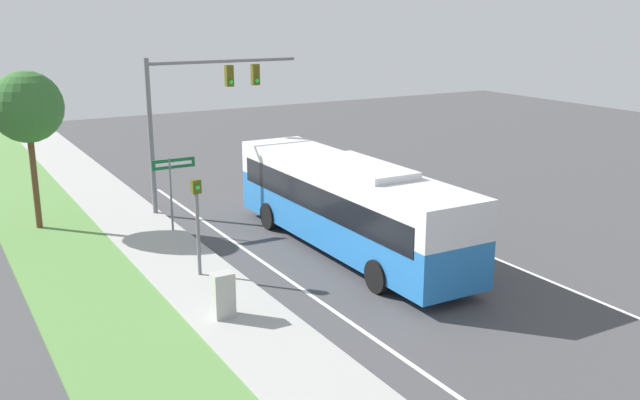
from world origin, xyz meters
TOP-DOWN VIEW (x-y plane):
  - ground_plane at (0.00, 0.00)m, footprint 80.00×80.00m
  - sidewalk at (-6.20, 0.00)m, footprint 2.80×80.00m
  - grass_verge at (-9.40, 0.00)m, footprint 3.60×80.00m
  - lane_divider_near at (-3.60, 0.00)m, footprint 0.14×30.00m
  - lane_divider_far at (3.60, 0.00)m, footprint 0.14×30.00m
  - bus at (-0.48, 2.83)m, footprint 2.78×12.20m
  - signal_gantry at (-3.01, 10.72)m, footprint 6.75×0.41m
  - pedestrian_signal at (-6.00, 2.93)m, footprint 0.28×0.34m
  - street_sign at (-5.12, 7.99)m, footprint 1.68×0.08m
  - utility_cabinet at (-6.59, -0.48)m, footprint 0.59×0.46m
  - roadside_tree at (-9.63, 11.03)m, footprint 2.72×2.72m

SIDE VIEW (x-z plane):
  - ground_plane at x=0.00m, z-range 0.00..0.00m
  - lane_divider_near at x=-3.60m, z-range 0.00..0.01m
  - lane_divider_far at x=3.60m, z-range 0.00..0.01m
  - grass_verge at x=-9.40m, z-range 0.00..0.10m
  - sidewalk at x=-6.20m, z-range 0.00..0.12m
  - utility_cabinet at x=-6.59m, z-range 0.12..1.41m
  - bus at x=-0.48m, z-range 0.16..3.55m
  - street_sign at x=-5.12m, z-range 0.65..3.63m
  - pedestrian_signal at x=-6.00m, z-range 0.58..3.85m
  - signal_gantry at x=-3.01m, z-range 1.43..7.97m
  - roadside_tree at x=-9.63m, z-range 1.77..7.88m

